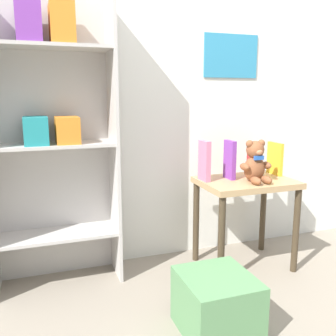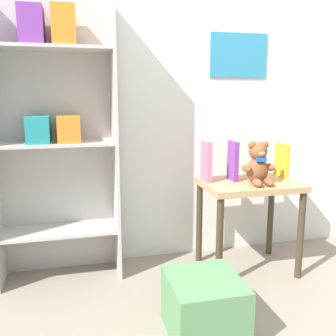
{
  "view_description": "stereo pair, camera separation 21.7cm",
  "coord_description": "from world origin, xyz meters",
  "px_view_note": "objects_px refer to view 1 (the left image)",
  "views": [
    {
      "loc": [
        -1.06,
        -0.97,
        1.09
      ],
      "look_at": [
        -0.34,
        1.04,
        0.66
      ],
      "focal_mm": 40.0,
      "sensor_mm": 36.0,
      "label": 1
    },
    {
      "loc": [
        -0.85,
        -1.03,
        1.09
      ],
      "look_at": [
        -0.34,
        1.04,
        0.66
      ],
      "focal_mm": 40.0,
      "sensor_mm": 36.0,
      "label": 2
    }
  ],
  "objects_px": {
    "bookshelf_side": "(51,125)",
    "book_standing_yellow": "(275,159)",
    "book_standing_red": "(252,160)",
    "storage_bin": "(217,304)",
    "display_table": "(246,195)",
    "book_standing_pink": "(204,161)",
    "book_standing_purple": "(230,160)",
    "teddy_bear": "(255,163)"
  },
  "relations": [
    {
      "from": "book_standing_purple",
      "to": "book_standing_red",
      "type": "distance_m",
      "value": 0.17
    },
    {
      "from": "bookshelf_side",
      "to": "storage_bin",
      "type": "relative_size",
      "value": 4.61
    },
    {
      "from": "display_table",
      "to": "teddy_bear",
      "type": "distance_m",
      "value": 0.22
    },
    {
      "from": "bookshelf_side",
      "to": "book_standing_red",
      "type": "xyz_separation_m",
      "value": [
        1.21,
        -0.13,
        -0.25
      ]
    },
    {
      "from": "display_table",
      "to": "bookshelf_side",
      "type": "bearing_deg",
      "value": 169.22
    },
    {
      "from": "bookshelf_side",
      "to": "book_standing_yellow",
      "type": "relative_size",
      "value": 7.72
    },
    {
      "from": "bookshelf_side",
      "to": "book_standing_yellow",
      "type": "height_order",
      "value": "bookshelf_side"
    },
    {
      "from": "book_standing_purple",
      "to": "storage_bin",
      "type": "distance_m",
      "value": 0.92
    },
    {
      "from": "book_standing_red",
      "to": "storage_bin",
      "type": "bearing_deg",
      "value": -129.07
    },
    {
      "from": "book_standing_red",
      "to": "book_standing_pink",
      "type": "bearing_deg",
      "value": -175.75
    },
    {
      "from": "teddy_bear",
      "to": "book_standing_pink",
      "type": "distance_m",
      "value": 0.3
    },
    {
      "from": "bookshelf_side",
      "to": "book_standing_yellow",
      "type": "bearing_deg",
      "value": -5.74
    },
    {
      "from": "book_standing_purple",
      "to": "display_table",
      "type": "bearing_deg",
      "value": -36.09
    },
    {
      "from": "book_standing_red",
      "to": "storage_bin",
      "type": "height_order",
      "value": "book_standing_red"
    },
    {
      "from": "book_standing_pink",
      "to": "book_standing_purple",
      "type": "bearing_deg",
      "value": -3.79
    },
    {
      "from": "bookshelf_side",
      "to": "display_table",
      "type": "bearing_deg",
      "value": -10.78
    },
    {
      "from": "book_standing_red",
      "to": "bookshelf_side",
      "type": "bearing_deg",
      "value": 175.86
    },
    {
      "from": "bookshelf_side",
      "to": "book_standing_pink",
      "type": "height_order",
      "value": "bookshelf_side"
    },
    {
      "from": "book_standing_yellow",
      "to": "storage_bin",
      "type": "distance_m",
      "value": 1.11
    },
    {
      "from": "book_standing_red",
      "to": "teddy_bear",
      "type": "bearing_deg",
      "value": -112.65
    },
    {
      "from": "book_standing_yellow",
      "to": "display_table",
      "type": "bearing_deg",
      "value": -164.56
    },
    {
      "from": "display_table",
      "to": "teddy_bear",
      "type": "bearing_deg",
      "value": -73.91
    },
    {
      "from": "bookshelf_side",
      "to": "storage_bin",
      "type": "xyz_separation_m",
      "value": [
        0.65,
        -0.77,
        -0.78
      ]
    },
    {
      "from": "teddy_bear",
      "to": "book_standing_yellow",
      "type": "height_order",
      "value": "teddy_bear"
    },
    {
      "from": "display_table",
      "to": "book_standing_yellow",
      "type": "distance_m",
      "value": 0.34
    },
    {
      "from": "book_standing_purple",
      "to": "book_standing_yellow",
      "type": "bearing_deg",
      "value": 2.49
    },
    {
      "from": "book_standing_purple",
      "to": "book_standing_yellow",
      "type": "distance_m",
      "value": 0.34
    },
    {
      "from": "book_standing_pink",
      "to": "book_standing_purple",
      "type": "distance_m",
      "value": 0.17
    },
    {
      "from": "book_standing_pink",
      "to": "storage_bin",
      "type": "xyz_separation_m",
      "value": [
        -0.22,
        -0.63,
        -0.55
      ]
    },
    {
      "from": "teddy_bear",
      "to": "book_standing_yellow",
      "type": "distance_m",
      "value": 0.28
    },
    {
      "from": "book_standing_purple",
      "to": "teddy_bear",
      "type": "bearing_deg",
      "value": -50.44
    },
    {
      "from": "display_table",
      "to": "book_standing_purple",
      "type": "height_order",
      "value": "book_standing_purple"
    },
    {
      "from": "book_standing_pink",
      "to": "book_standing_red",
      "type": "bearing_deg",
      "value": -0.27
    },
    {
      "from": "book_standing_red",
      "to": "book_standing_yellow",
      "type": "bearing_deg",
      "value": 0.9
    },
    {
      "from": "display_table",
      "to": "book_standing_yellow",
      "type": "bearing_deg",
      "value": 16.47
    },
    {
      "from": "teddy_bear",
      "to": "storage_bin",
      "type": "distance_m",
      "value": 0.89
    },
    {
      "from": "display_table",
      "to": "book_standing_red",
      "type": "height_order",
      "value": "book_standing_red"
    },
    {
      "from": "storage_bin",
      "to": "book_standing_purple",
      "type": "bearing_deg",
      "value": 57.87
    },
    {
      "from": "teddy_bear",
      "to": "book_standing_yellow",
      "type": "xyz_separation_m",
      "value": [
        0.24,
        0.14,
        -0.01
      ]
    },
    {
      "from": "bookshelf_side",
      "to": "display_table",
      "type": "relative_size",
      "value": 2.85
    },
    {
      "from": "book_standing_purple",
      "to": "book_standing_red",
      "type": "xyz_separation_m",
      "value": [
        0.17,
        0.02,
        -0.01
      ]
    },
    {
      "from": "book_standing_red",
      "to": "storage_bin",
      "type": "distance_m",
      "value": 1.0
    }
  ]
}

